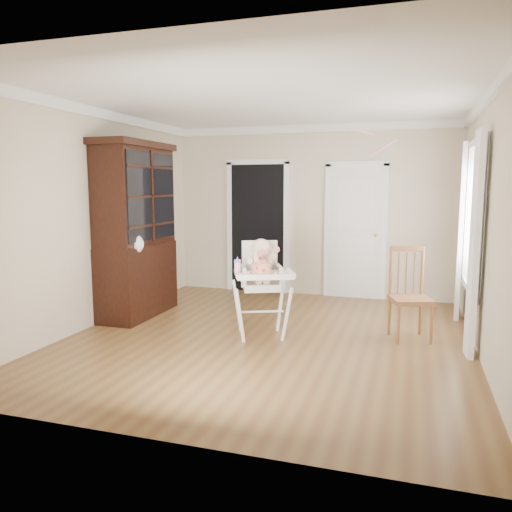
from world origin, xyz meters
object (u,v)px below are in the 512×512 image
(high_chair, at_px, (261,277))
(sippy_cup, at_px, (237,266))
(dining_chair, at_px, (410,296))
(cake, at_px, (262,269))
(china_cabinet, at_px, (136,230))

(high_chair, height_order, sippy_cup, high_chair)
(sippy_cup, bearing_deg, high_chair, 52.05)
(sippy_cup, xyz_separation_m, dining_chair, (1.85, 0.69, -0.37))
(high_chair, xyz_separation_m, sippy_cup, (-0.20, -0.26, 0.17))
(cake, xyz_separation_m, china_cabinet, (-1.98, 0.72, 0.32))
(sippy_cup, relative_size, dining_chair, 0.18)
(sippy_cup, distance_m, dining_chair, 2.00)
(cake, distance_m, dining_chair, 1.74)
(high_chair, distance_m, dining_chair, 1.71)
(high_chair, distance_m, china_cabinet, 2.00)
(sippy_cup, height_order, dining_chair, dining_chair)
(sippy_cup, bearing_deg, cake, -3.64)
(dining_chair, bearing_deg, china_cabinet, 161.95)
(cake, bearing_deg, sippy_cup, 176.36)
(high_chair, bearing_deg, cake, -94.42)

